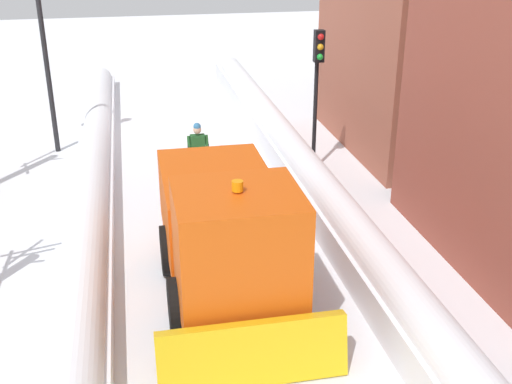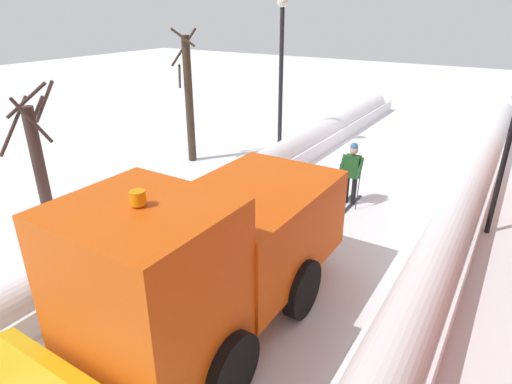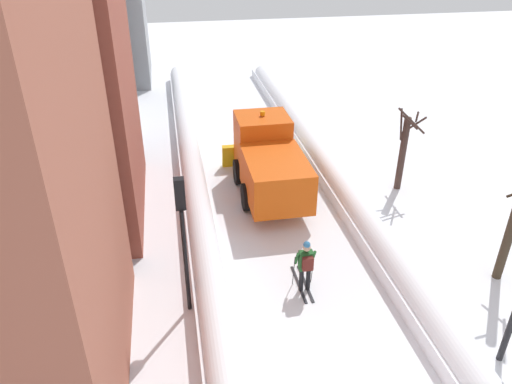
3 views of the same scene
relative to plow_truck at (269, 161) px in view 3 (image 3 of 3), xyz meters
name	(u,v)px [view 3 (image 3 of 3)]	position (x,y,z in m)	size (l,w,h in m)	color
ground_plane	(271,203)	(-0.08, -0.83, -1.48)	(80.00, 80.00, 0.00)	white
snowbank_left	(197,198)	(-3.03, -0.83, -0.92)	(1.10, 36.00, 1.20)	white
snowbank_right	(341,188)	(2.87, -0.83, -1.06)	(1.10, 36.00, 0.98)	white
plow_truck	(269,161)	(0.00, 0.00, 0.00)	(3.20, 5.98, 3.12)	#DB510F
skier	(306,264)	(-0.14, -6.19, -0.48)	(0.62, 1.80, 1.81)	black
traffic_light_pole	(182,221)	(-3.70, -6.29, 1.53)	(0.28, 0.42, 4.28)	black
bare_tree_mid	(403,150)	(5.52, -0.58, 0.32)	(1.27, 1.36, 3.76)	#3D2B25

